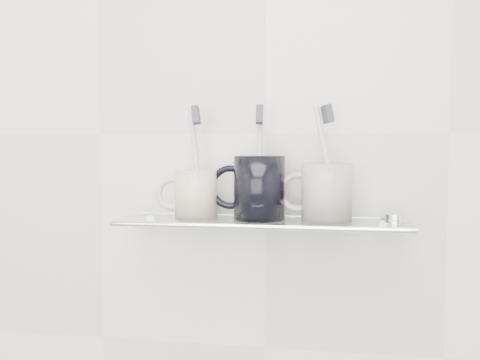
% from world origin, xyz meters
% --- Properties ---
extents(wall_back, '(2.50, 0.00, 2.50)m').
position_xyz_m(wall_back, '(0.00, 1.10, 1.25)').
color(wall_back, silver).
rests_on(wall_back, ground).
extents(shelf_glass, '(0.50, 0.12, 0.01)m').
position_xyz_m(shelf_glass, '(0.00, 1.04, 1.10)').
color(shelf_glass, silver).
rests_on(shelf_glass, wall_back).
extents(shelf_rail, '(0.50, 0.01, 0.01)m').
position_xyz_m(shelf_rail, '(0.00, 0.98, 1.10)').
color(shelf_rail, silver).
rests_on(shelf_rail, shelf_glass).
extents(bracket_left, '(0.02, 0.03, 0.02)m').
position_xyz_m(bracket_left, '(-0.21, 1.09, 1.09)').
color(bracket_left, silver).
rests_on(bracket_left, wall_back).
extents(bracket_right, '(0.02, 0.03, 0.02)m').
position_xyz_m(bracket_right, '(0.21, 1.09, 1.09)').
color(bracket_right, silver).
rests_on(bracket_right, wall_back).
extents(mug_left, '(0.10, 0.10, 0.08)m').
position_xyz_m(mug_left, '(-0.12, 1.04, 1.14)').
color(mug_left, beige).
rests_on(mug_left, shelf_glass).
extents(mug_left_handle, '(0.06, 0.01, 0.06)m').
position_xyz_m(mug_left_handle, '(-0.16, 1.04, 1.14)').
color(mug_left_handle, beige).
rests_on(mug_left_handle, mug_left).
extents(toothbrush_left, '(0.04, 0.04, 0.19)m').
position_xyz_m(toothbrush_left, '(-0.12, 1.04, 1.20)').
color(toothbrush_left, '#B1B5B7').
rests_on(toothbrush_left, mug_left).
extents(bristles_left, '(0.02, 0.03, 0.03)m').
position_xyz_m(bristles_left, '(-0.12, 1.04, 1.28)').
color(bristles_left, '#37373E').
rests_on(bristles_left, toothbrush_left).
extents(mug_center, '(0.10, 0.10, 0.11)m').
position_xyz_m(mug_center, '(-0.00, 1.04, 1.16)').
color(mug_center, black).
rests_on(mug_center, shelf_glass).
extents(mug_center_handle, '(0.08, 0.01, 0.08)m').
position_xyz_m(mug_center_handle, '(-0.05, 1.04, 1.16)').
color(mug_center_handle, black).
rests_on(mug_center_handle, mug_center).
extents(toothbrush_center, '(0.01, 0.05, 0.19)m').
position_xyz_m(toothbrush_center, '(-0.00, 1.04, 1.20)').
color(toothbrush_center, '#A1A9B5').
rests_on(toothbrush_center, mug_center).
extents(bristles_center, '(0.02, 0.03, 0.03)m').
position_xyz_m(bristles_center, '(-0.00, 1.04, 1.28)').
color(bristles_center, '#37373E').
rests_on(bristles_center, toothbrush_center).
extents(mug_right, '(0.09, 0.09, 0.10)m').
position_xyz_m(mug_right, '(0.11, 1.04, 1.15)').
color(mug_right, silver).
rests_on(mug_right, shelf_glass).
extents(mug_right_handle, '(0.07, 0.01, 0.07)m').
position_xyz_m(mug_right_handle, '(0.06, 1.04, 1.15)').
color(mug_right_handle, silver).
rests_on(mug_right_handle, mug_right).
extents(toothbrush_right, '(0.05, 0.02, 0.19)m').
position_xyz_m(toothbrush_right, '(0.11, 1.04, 1.20)').
color(toothbrush_right, beige).
rests_on(toothbrush_right, mug_right).
extents(bristles_right, '(0.03, 0.03, 0.03)m').
position_xyz_m(bristles_right, '(0.11, 1.04, 1.28)').
color(bristles_right, '#37373E').
rests_on(bristles_right, toothbrush_right).
extents(chrome_cap, '(0.03, 0.03, 0.01)m').
position_xyz_m(chrome_cap, '(0.23, 1.04, 1.11)').
color(chrome_cap, silver).
rests_on(chrome_cap, shelf_glass).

